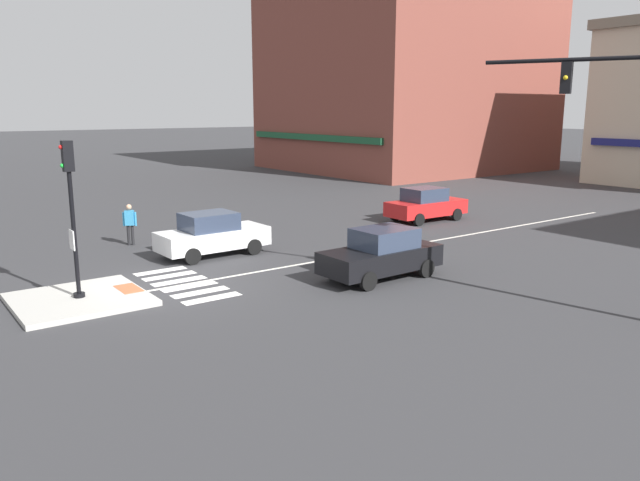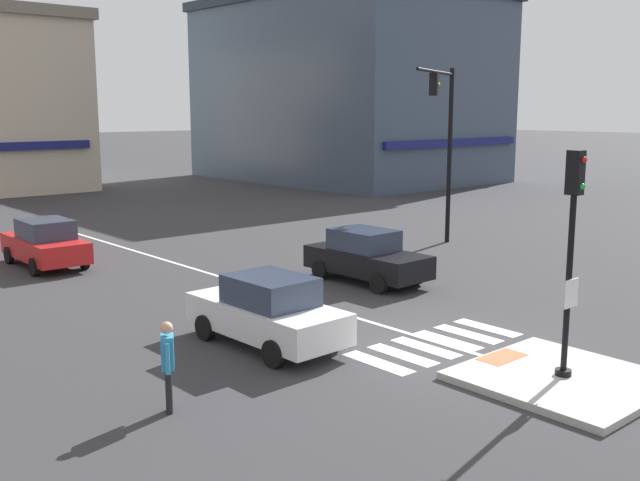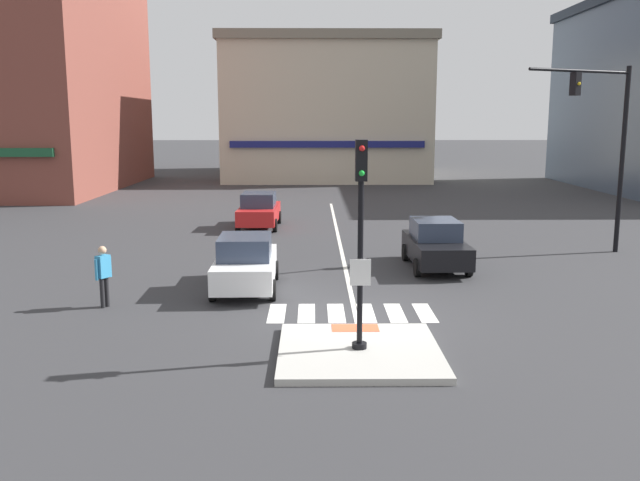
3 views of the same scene
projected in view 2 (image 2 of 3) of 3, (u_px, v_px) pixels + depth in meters
name	position (u px, v px, depth m)	size (l,w,h in m)	color
ground_plane	(456.00, 350.00, 16.55)	(300.00, 300.00, 0.00)	#333335
traffic_island	(563.00, 379.00, 14.58)	(3.45, 3.56, 0.15)	#B2AFA8
tactile_pad_front	(502.00, 357.00, 15.62)	(1.10, 0.60, 0.01)	#DB5B38
signal_pole	(571.00, 242.00, 14.09)	(0.44, 0.38, 4.42)	black
crosswalk_stripe_a	(378.00, 363.00, 15.71)	(0.44, 1.80, 0.01)	silver
crosswalk_stripe_b	(403.00, 355.00, 16.21)	(0.44, 1.80, 0.01)	silver
crosswalk_stripe_c	(426.00, 347.00, 16.71)	(0.44, 1.80, 0.01)	silver
crosswalk_stripe_d	(447.00, 340.00, 17.21)	(0.44, 1.80, 0.01)	silver
crosswalk_stripe_e	(468.00, 334.00, 17.72)	(0.44, 1.80, 0.01)	silver
crosswalk_stripe_f	(487.00, 328.00, 18.22)	(0.44, 1.80, 0.01)	silver
lane_centre_line	(214.00, 275.00, 24.02)	(0.14, 28.00, 0.01)	silver
traffic_light_mast	(445.00, 131.00, 28.37)	(4.36, 2.08, 6.90)	black
building_corner_right	(346.00, 89.00, 56.03)	(15.20, 21.35, 13.49)	#3D4C60
car_red_westbound_distant	(45.00, 243.00, 25.16)	(1.92, 4.14, 1.64)	red
car_black_eastbound_mid	(366.00, 256.00, 22.94)	(1.90, 4.13, 1.64)	black
car_white_westbound_near	(268.00, 311.00, 16.73)	(1.91, 4.14, 1.64)	white
pedestrian_at_curb_left	(168.00, 359.00, 13.00)	(0.37, 0.49, 1.67)	black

